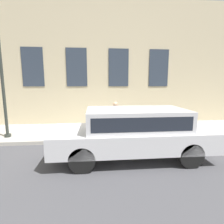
# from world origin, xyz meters

# --- Properties ---
(ground_plane) EXTENTS (80.00, 80.00, 0.00)m
(ground_plane) POSITION_xyz_m (0.00, 0.00, 0.00)
(ground_plane) COLOR #47474C
(sidewalk) EXTENTS (3.17, 60.00, 0.15)m
(sidewalk) POSITION_xyz_m (1.58, 0.00, 0.08)
(sidewalk) COLOR #B2ADA3
(sidewalk) RESTS_ON ground_plane
(building_facade) EXTENTS (0.33, 40.00, 7.02)m
(building_facade) POSITION_xyz_m (3.32, -0.00, 3.51)
(building_facade) COLOR #C6B793
(building_facade) RESTS_ON ground_plane
(fire_hydrant) EXTENTS (0.34, 0.45, 0.75)m
(fire_hydrant) POSITION_xyz_m (0.35, -0.37, 0.54)
(fire_hydrant) COLOR gold
(fire_hydrant) RESTS_ON sidewalk
(person) EXTENTS (0.35, 0.23, 1.45)m
(person) POSITION_xyz_m (0.89, -0.73, 1.03)
(person) COLOR #998466
(person) RESTS_ON sidewalk
(parked_truck_silver_near) EXTENTS (1.93, 5.01, 1.62)m
(parked_truck_silver_near) POSITION_xyz_m (-1.51, -1.05, 0.94)
(parked_truck_silver_near) COLOR black
(parked_truck_silver_near) RESTS_ON ground_plane
(street_lamp) EXTENTS (0.36, 0.36, 5.50)m
(street_lamp) POSITION_xyz_m (0.75, 3.94, 3.57)
(street_lamp) COLOR #2D332D
(street_lamp) RESTS_ON sidewalk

